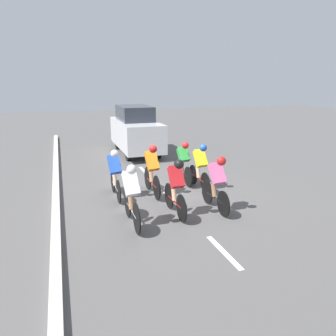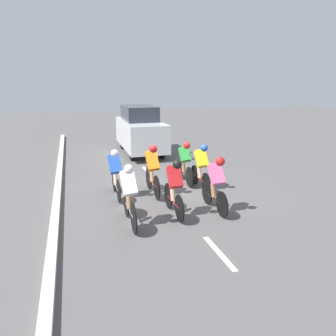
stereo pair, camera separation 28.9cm
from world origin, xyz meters
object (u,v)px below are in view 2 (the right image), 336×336
(cyclist_white, at_px, (129,193))
(cyclist_blue, at_px, (115,172))
(support_car, at_px, (140,130))
(cyclist_orange, at_px, (152,168))
(cyclist_red, at_px, (174,186))
(cyclist_green, at_px, (185,161))
(cyclist_pink, at_px, (216,182))
(cyclist_yellow, at_px, (201,165))

(cyclist_white, xyz_separation_m, cyclist_blue, (0.05, -2.04, -0.03))
(support_car, bearing_deg, cyclist_white, 76.35)
(cyclist_orange, height_order, cyclist_red, cyclist_orange)
(cyclist_green, relative_size, cyclist_red, 1.03)
(cyclist_blue, distance_m, support_car, 6.21)
(cyclist_pink, xyz_separation_m, cyclist_red, (1.11, -0.03, -0.01))
(cyclist_green, xyz_separation_m, cyclist_blue, (2.39, 0.74, 0.02))
(cyclist_white, distance_m, support_car, 8.16)
(cyclist_pink, height_order, cyclist_blue, cyclist_pink)
(cyclist_white, xyz_separation_m, cyclist_red, (-1.19, -0.25, -0.01))
(cyclist_white, bearing_deg, cyclist_red, -167.94)
(cyclist_green, bearing_deg, cyclist_blue, 17.20)
(cyclist_pink, height_order, cyclist_red, same)
(cyclist_orange, distance_m, cyclist_pink, 2.13)
(cyclist_green, xyz_separation_m, cyclist_pink, (0.04, 2.55, 0.05))
(cyclist_green, bearing_deg, cyclist_white, 49.82)
(cyclist_orange, xyz_separation_m, cyclist_yellow, (-1.57, -0.06, -0.03))
(cyclist_orange, bearing_deg, cyclist_blue, -4.77)
(cyclist_blue, distance_m, cyclist_yellow, 2.66)
(cyclist_pink, distance_m, support_car, 7.71)
(cyclist_green, relative_size, support_car, 0.39)
(cyclist_blue, xyz_separation_m, cyclist_red, (-1.23, 1.78, 0.02))
(cyclist_yellow, xyz_separation_m, cyclist_red, (1.43, 1.75, 0.01))
(cyclist_orange, xyz_separation_m, support_car, (-0.88, -5.98, 0.28))
(cyclist_blue, height_order, cyclist_yellow, cyclist_yellow)
(cyclist_pink, bearing_deg, support_car, -87.19)
(cyclist_blue, bearing_deg, cyclist_red, 124.65)
(cyclist_white, bearing_deg, support_car, -103.65)
(cyclist_green, distance_m, cyclist_red, 2.78)
(cyclist_orange, xyz_separation_m, cyclist_white, (1.04, 1.95, -0.02))
(cyclist_orange, bearing_deg, cyclist_pink, 126.23)
(cyclist_orange, xyz_separation_m, cyclist_blue, (1.09, -0.09, -0.05))
(cyclist_yellow, bearing_deg, cyclist_pink, 80.01)
(cyclist_orange, height_order, cyclist_pink, cyclist_orange)
(cyclist_green, xyz_separation_m, cyclist_white, (2.35, 2.78, 0.05))
(cyclist_orange, height_order, cyclist_yellow, cyclist_orange)
(support_car, bearing_deg, cyclist_yellow, 96.66)
(cyclist_yellow, relative_size, cyclist_red, 0.99)
(cyclist_white, xyz_separation_m, cyclist_pink, (-2.30, -0.23, 0.00))
(cyclist_green, bearing_deg, cyclist_orange, 32.51)
(cyclist_white, distance_m, cyclist_red, 1.21)
(cyclist_orange, distance_m, cyclist_red, 1.70)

